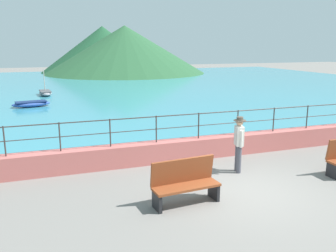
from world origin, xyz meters
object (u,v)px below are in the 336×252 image
(bench_main, at_px, (185,182))
(boat_0, at_px, (31,104))
(person_walking, at_px, (239,142))
(boat_2, at_px, (45,93))

(bench_main, xyz_separation_m, boat_0, (-3.98, 15.95, -0.30))
(person_walking, bearing_deg, bench_main, -147.90)
(boat_0, bearing_deg, bench_main, -75.98)
(boat_2, bearing_deg, boat_0, -99.60)
(bench_main, xyz_separation_m, person_walking, (2.39, 1.50, 0.42))
(bench_main, distance_m, person_walking, 2.85)
(person_walking, relative_size, boat_2, 0.74)
(bench_main, height_order, boat_0, bench_main)
(boat_0, bearing_deg, person_walking, -66.19)
(bench_main, relative_size, person_walking, 1.00)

